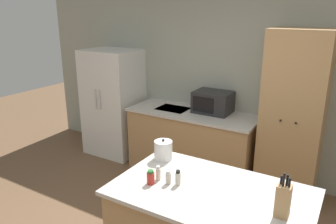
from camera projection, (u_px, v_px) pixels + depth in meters
wall_back at (254, 85)px, 4.32m from camera, size 7.20×0.06×2.60m
refrigerator at (113, 103)px, 5.21m from camera, size 0.83×0.68×1.67m
back_counter at (192, 142)px, 4.63m from camera, size 1.80×0.70×0.91m
pantry_cabinet at (293, 118)px, 3.86m from camera, size 0.68×0.60×2.06m
microwave at (213, 102)px, 4.44m from camera, size 0.49×0.38×0.29m
knife_block at (283, 200)px, 2.21m from camera, size 0.09×0.09×0.33m
spice_bottle_tall_dark at (158, 173)px, 2.71m from camera, size 0.04×0.04×0.12m
spice_bottle_short_red at (151, 178)px, 2.65m from camera, size 0.06×0.06×0.12m
spice_bottle_amber_oil at (168, 178)px, 2.65m from camera, size 0.04×0.04×0.12m
spice_bottle_green_herb at (178, 178)px, 2.63m from camera, size 0.04×0.04×0.13m
kettle at (163, 150)px, 3.08m from camera, size 0.17×0.17×0.20m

